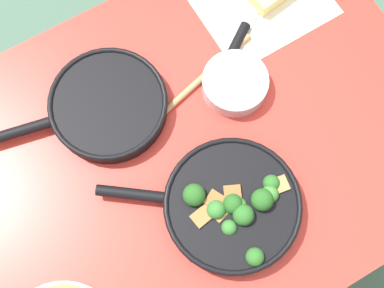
# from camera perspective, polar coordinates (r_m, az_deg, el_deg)

# --- Properties ---
(ground_plane) EXTENTS (14.00, 14.00, 0.00)m
(ground_plane) POSITION_cam_1_polar(r_m,az_deg,el_deg) (1.92, -0.00, -6.61)
(ground_plane) COLOR #476B56
(dining_table_red) EXTENTS (1.12, 0.84, 0.76)m
(dining_table_red) POSITION_cam_1_polar(r_m,az_deg,el_deg) (1.27, -0.00, -1.45)
(dining_table_red) COLOR red
(dining_table_red) RESTS_ON ground_plane
(skillet_broccoli) EXTENTS (0.38, 0.32, 0.08)m
(skillet_broccoli) POSITION_cam_1_polar(r_m,az_deg,el_deg) (1.12, 4.22, -6.56)
(skillet_broccoli) COLOR black
(skillet_broccoli) RESTS_ON dining_table_red
(skillet_eggs) EXTENTS (0.40, 0.26, 0.04)m
(skillet_eggs) POSITION_cam_1_polar(r_m,az_deg,el_deg) (1.20, -9.05, 4.09)
(skillet_eggs) COLOR black
(skillet_eggs) RESTS_ON dining_table_red
(wooden_spoon) EXTENTS (0.37, 0.12, 0.02)m
(wooden_spoon) POSITION_cam_1_polar(r_m,az_deg,el_deg) (1.20, -1.68, 4.62)
(wooden_spoon) COLOR tan
(wooden_spoon) RESTS_ON dining_table_red
(grater_knife) EXTENTS (0.21, 0.16, 0.02)m
(grater_knife) POSITION_cam_1_polar(r_m,az_deg,el_deg) (1.29, 5.74, 12.48)
(grater_knife) COLOR silver
(grater_knife) RESTS_ON dining_table_red
(prep_bowl_steel) EXTENTS (0.15, 0.15, 0.04)m
(prep_bowl_steel) POSITION_cam_1_polar(r_m,az_deg,el_deg) (1.21, 4.60, 6.44)
(prep_bowl_steel) COLOR #B7B7BC
(prep_bowl_steel) RESTS_ON dining_table_red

